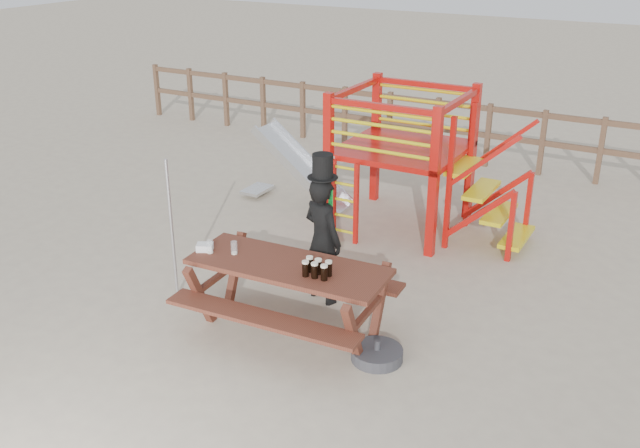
{
  "coord_description": "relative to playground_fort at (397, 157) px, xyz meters",
  "views": [
    {
      "loc": [
        4.03,
        -5.74,
        4.26
      ],
      "look_at": [
        0.38,
        0.8,
        1.08
      ],
      "focal_mm": 40.0,
      "sensor_mm": 36.0,
      "label": 1
    }
  ],
  "objects": [
    {
      "name": "playground_fort",
      "position": [
        0.0,
        0.0,
        0.0
      ],
      "size": [
        4.71,
        1.84,
        2.1
      ],
      "color": "#B6110C",
      "rests_on": "ground"
    },
    {
      "name": "picnic_table",
      "position": [
        0.23,
        -3.44,
        -0.54
      ],
      "size": [
        2.27,
        1.63,
        0.85
      ],
      "rotation": [
        0.0,
        0.0,
        0.06
      ],
      "color": "#602B1D",
      "rests_on": "ground"
    },
    {
      "name": "back_fence",
      "position": [
        -0.12,
        3.42,
        -0.34
      ],
      "size": [
        15.09,
        0.09,
        1.2
      ],
      "color": "brown",
      "rests_on": "ground"
    },
    {
      "name": "metal_pole",
      "position": [
        -1.42,
        -3.4,
        -0.19
      ],
      "size": [
        0.04,
        0.04,
        1.76
      ],
      "primitive_type": "cylinder",
      "color": "#B2B2B7",
      "rests_on": "ground"
    },
    {
      "name": "empty_glasses",
      "position": [
        -0.55,
        -3.58,
        -0.15
      ],
      "size": [
        0.32,
        0.18,
        0.15
      ],
      "color": "silver",
      "rests_on": "picnic_table"
    },
    {
      "name": "parasol_base",
      "position": [
        1.33,
        -3.47,
        -1.01
      ],
      "size": [
        0.55,
        0.55,
        0.23
      ],
      "color": "#35353A",
      "rests_on": "ground"
    },
    {
      "name": "paper_bag",
      "position": [
        -0.77,
        -3.61,
        -0.18
      ],
      "size": [
        0.22,
        0.21,
        0.08
      ],
      "primitive_type": "cube",
      "rotation": [
        0.0,
        0.0,
        0.48
      ],
      "color": "white",
      "rests_on": "picnic_table"
    },
    {
      "name": "ground",
      "position": [
        -0.12,
        -3.58,
        -1.07
      ],
      "size": [
        60.0,
        60.0,
        0.0
      ],
      "primitive_type": "plane",
      "color": "#B9AB90",
      "rests_on": "ground"
    },
    {
      "name": "stout_pints",
      "position": [
        0.64,
        -3.54,
        -0.14
      ],
      "size": [
        0.3,
        0.2,
        0.17
      ],
      "color": "black",
      "rests_on": "picnic_table"
    },
    {
      "name": "man_with_hat",
      "position": [
        0.18,
        -2.59,
        -0.24
      ],
      "size": [
        0.67,
        0.55,
        1.85
      ],
      "rotation": [
        0.0,
        0.0,
        2.8
      ],
      "color": "black",
      "rests_on": "ground"
    }
  ]
}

